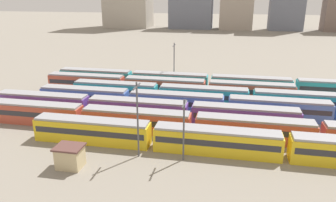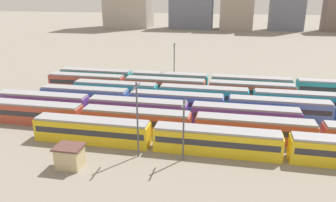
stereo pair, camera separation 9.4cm
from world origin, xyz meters
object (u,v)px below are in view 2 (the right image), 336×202
at_px(catenary_pole_0, 137,117).
at_px(train_track_0, 286,147).
at_px(train_track_2, 138,109).
at_px(train_track_5, 165,86).
at_px(catenary_pole_2, 184,127).
at_px(train_track_1, 319,134).
at_px(train_track_6, 251,85).
at_px(catenary_pole_1, 174,62).
at_px(signal_hut, 70,156).
at_px(train_track_3, 335,112).

bearing_deg(catenary_pole_0, train_track_0, 8.76).
relative_size(train_track_2, catenary_pole_0, 5.15).
relative_size(train_track_5, catenary_pole_2, 6.36).
xyz_separation_m(train_track_1, catenary_pole_0, (-25.58, -8.30, 4.08)).
xyz_separation_m(train_track_5, train_track_6, (19.07, 5.20, 0.00)).
bearing_deg(train_track_5, train_track_6, 15.25).
height_order(train_track_1, catenary_pole_2, catenary_pole_2).
xyz_separation_m(train_track_1, train_track_6, (-8.78, 26.00, 0.00)).
height_order(catenary_pole_0, catenary_pole_2, catenary_pole_0).
xyz_separation_m(train_track_5, catenary_pole_2, (8.58, -28.91, 3.01)).
distance_m(train_track_0, train_track_5, 34.30).
relative_size(catenary_pole_1, catenary_pole_2, 1.19).
bearing_deg(catenary_pole_0, train_track_2, 106.59).
bearing_deg(train_track_0, train_track_5, 130.72).
height_order(train_track_1, catenary_pole_0, catenary_pole_0).
distance_m(catenary_pole_0, catenary_pole_2, 6.41).
relative_size(train_track_6, catenary_pole_0, 8.63).
relative_size(train_track_1, train_track_5, 2.02).
xyz_separation_m(train_track_0, catenary_pole_2, (-13.79, -2.91, 3.01)).
xyz_separation_m(train_track_6, catenary_pole_2, (-10.48, -34.11, 3.01)).
bearing_deg(signal_hut, train_track_1, 21.00).
height_order(catenary_pole_1, signal_hut, catenary_pole_1).
distance_m(train_track_0, train_track_2, 26.28).
height_order(train_track_3, catenary_pole_1, catenary_pole_1).
bearing_deg(catenary_pole_1, train_track_0, -57.61).
relative_size(catenary_pole_0, catenary_pole_2, 1.24).
distance_m(train_track_2, train_track_3, 34.90).
bearing_deg(train_track_2, train_track_3, 8.57).
bearing_deg(signal_hut, train_track_0, 15.30).
xyz_separation_m(train_track_3, catenary_pole_1, (-32.15, 18.71, 3.87)).
xyz_separation_m(train_track_6, catenary_pole_0, (-16.80, -34.30, 4.08)).
height_order(train_track_3, train_track_5, same).
bearing_deg(train_track_1, train_track_0, -136.44).
xyz_separation_m(train_track_6, catenary_pole_1, (-18.46, 3.11, 3.87)).
bearing_deg(train_track_5, train_track_0, -49.28).
distance_m(catenary_pole_0, signal_hut, 10.24).
bearing_deg(train_track_6, train_track_0, -83.95).
bearing_deg(train_track_5, train_track_2, -96.42).
bearing_deg(train_track_5, catenary_pole_0, -85.55).
xyz_separation_m(train_track_2, catenary_pole_0, (4.02, -13.50, 4.08)).
height_order(catenary_pole_0, signal_hut, catenary_pole_0).
bearing_deg(signal_hut, catenary_pole_0, 29.83).
relative_size(train_track_0, train_track_6, 0.80).
bearing_deg(train_track_0, train_track_2, 156.69).
bearing_deg(catenary_pole_1, train_track_3, -30.20).
relative_size(train_track_1, train_track_2, 2.02).
relative_size(train_track_0, catenary_pole_1, 7.16).
distance_m(train_track_6, catenary_pole_0, 38.41).
bearing_deg(catenary_pole_0, train_track_5, 94.45).
bearing_deg(catenary_pole_2, train_track_6, 72.91).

